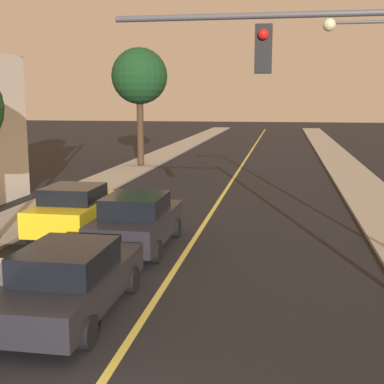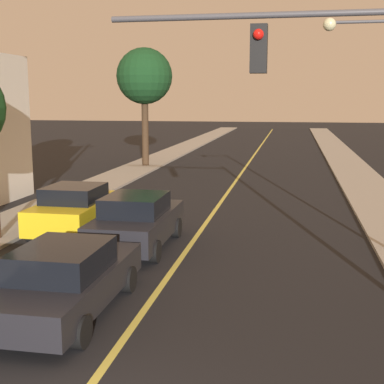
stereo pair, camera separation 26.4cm
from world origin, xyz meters
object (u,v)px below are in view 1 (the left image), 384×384
Objects in this scene: car_near_lane_front at (70,280)px; car_outer_lane_second at (75,210)px; tree_left_far at (139,77)px; car_near_lane_second at (137,221)px; streetlamp_right at (376,99)px; traffic_signal_mast at (366,101)px.

car_outer_lane_second is (-2.37, 6.22, 0.10)m from car_near_lane_front.
car_outer_lane_second is 0.55× the size of tree_left_far.
car_near_lane_second is 0.59× the size of tree_left_far.
streetlamp_right reaches higher than car_outer_lane_second.
car_near_lane_second is at bearing -25.70° from car_outer_lane_second.
car_near_lane_second is 7.65m from streetlamp_right.
tree_left_far is at bearing 104.79° from car_near_lane_second.
car_outer_lane_second is (-2.37, 1.14, 0.03)m from car_near_lane_second.
car_outer_lane_second is 9.75m from streetlamp_right.
car_near_lane_front is at bearing -173.00° from traffic_signal_mast.
streetlamp_right is (1.02, 5.31, 0.03)m from traffic_signal_mast.
car_near_lane_second is (0.00, 5.08, 0.07)m from car_near_lane_front.
tree_left_far reaches higher than traffic_signal_mast.
car_near_lane_front is 0.61× the size of tree_left_far.
streetlamp_right is at bearing 7.88° from car_near_lane_second.
streetlamp_right is at bearing -1.35° from car_outer_lane_second.
car_near_lane_second is 19.99m from tree_left_far.
traffic_signal_mast is 5.41m from streetlamp_right.
tree_left_far is at bearing 123.23° from streetlamp_right.
streetlamp_right is at bearing 79.10° from traffic_signal_mast.
car_outer_lane_second is 0.64× the size of traffic_signal_mast.
streetlamp_right is 0.87× the size of tree_left_far.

